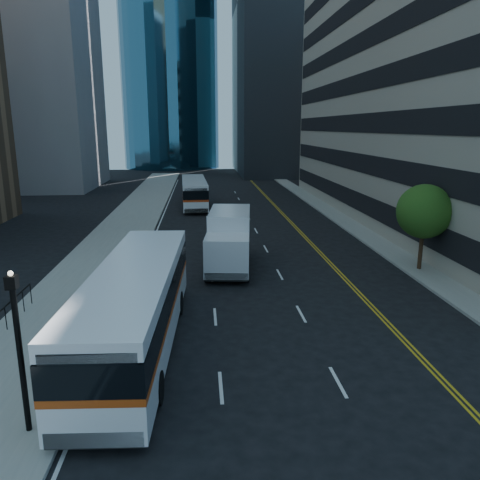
{
  "coord_description": "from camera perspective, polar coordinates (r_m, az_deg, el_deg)",
  "views": [
    {
      "loc": [
        -4.03,
        -18.02,
        8.46
      ],
      "look_at": [
        -2.08,
        5.29,
        2.8
      ],
      "focal_mm": 35.0,
      "sensor_mm": 36.0,
      "label": 1
    }
  ],
  "objects": [
    {
      "name": "midrise_west",
      "position": [
        74.56,
        -25.0,
        19.36
      ],
      "size": [
        18.0,
        18.0,
        35.0
      ],
      "primitive_type": "cube",
      "color": "gray",
      "rests_on": "ground"
    },
    {
      "name": "ground",
      "position": [
        20.31,
        7.24,
        -11.13
      ],
      "size": [
        160.0,
        160.0,
        0.0
      ],
      "primitive_type": "plane",
      "color": "black",
      "rests_on": "ground"
    },
    {
      "name": "office_tower_north",
      "position": [
        95.15,
        9.76,
        26.5
      ],
      "size": [
        30.0,
        28.0,
        60.0
      ],
      "primitive_type": "cube",
      "color": "gray",
      "rests_on": "ground"
    },
    {
      "name": "trash_can",
      "position": [
        19.05,
        -20.08,
        -11.43
      ],
      "size": [
        0.83,
        0.83,
        1.03
      ],
      "primitive_type": "cylinder",
      "rotation": [
        0.0,
        0.0,
        -0.24
      ],
      "color": "black",
      "rests_on": "sidewalk_west"
    },
    {
      "name": "sidewalk_east",
      "position": [
        45.72,
        11.87,
        2.74
      ],
      "size": [
        2.0,
        90.0,
        0.15
      ],
      "primitive_type": "cube",
      "color": "gray",
      "rests_on": "ground"
    },
    {
      "name": "lamp_post",
      "position": [
        14.21,
        -25.32,
        -11.58
      ],
      "size": [
        0.28,
        0.28,
        4.56
      ],
      "color": "black",
      "rests_on": "sidewalk_west"
    },
    {
      "name": "box_truck",
      "position": [
        28.55,
        -1.31,
        0.12
      ],
      "size": [
        3.22,
        7.38,
        3.42
      ],
      "rotation": [
        0.0,
        0.0,
        -0.11
      ],
      "color": "silver",
      "rests_on": "ground"
    },
    {
      "name": "street_tree",
      "position": [
        29.49,
        21.54,
        3.24
      ],
      "size": [
        3.2,
        3.2,
        5.1
      ],
      "color": "#332114",
      "rests_on": "sidewalk_east"
    },
    {
      "name": "sidewalk_west",
      "position": [
        44.3,
        -13.11,
        2.33
      ],
      "size": [
        5.0,
        90.0,
        0.15
      ],
      "primitive_type": "cube",
      "color": "gray",
      "rests_on": "ground"
    },
    {
      "name": "bus_front",
      "position": [
        18.58,
        -12.52,
        -7.71
      ],
      "size": [
        3.43,
        12.97,
        3.31
      ],
      "rotation": [
        0.0,
        0.0,
        -0.05
      ],
      "color": "white",
      "rests_on": "ground"
    },
    {
      "name": "bus_rear",
      "position": [
        51.3,
        -5.61,
        5.87
      ],
      "size": [
        2.99,
        11.58,
        2.96
      ],
      "rotation": [
        0.0,
        0.0,
        0.04
      ],
      "color": "white",
      "rests_on": "ground"
    }
  ]
}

